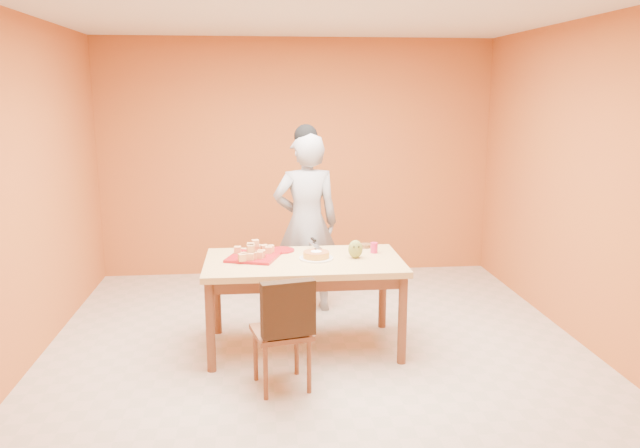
{
  "coord_description": "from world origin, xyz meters",
  "views": [
    {
      "loc": [
        -0.46,
        -4.67,
        2.1
      ],
      "look_at": [
        0.04,
        0.3,
        1.04
      ],
      "focal_mm": 35.0,
      "sensor_mm": 36.0,
      "label": 1
    }
  ],
  "objects": [
    {
      "name": "wall_right",
      "position": [
        2.25,
        0.0,
        1.35
      ],
      "size": [
        0.0,
        5.0,
        5.0
      ],
      "primitive_type": "plane",
      "rotation": [
        1.57,
        0.0,
        -1.57
      ],
      "color": "#B15728",
      "rests_on": "floor"
    },
    {
      "name": "sponge_cake",
      "position": [
        0.0,
        0.23,
        0.8
      ],
      "size": [
        0.22,
        0.22,
        0.05
      ],
      "primitive_type": "cylinder",
      "rotation": [
        0.0,
        0.0,
        0.01
      ],
      "color": "gold",
      "rests_on": "white_cake_plate"
    },
    {
      "name": "pastry_platter",
      "position": [
        -0.51,
        0.3,
        0.77
      ],
      "size": [
        0.48,
        0.48,
        0.02
      ],
      "primitive_type": "cube",
      "rotation": [
        0.0,
        0.0,
        -0.32
      ],
      "color": "maroon",
      "rests_on": "dining_table"
    },
    {
      "name": "wall_left",
      "position": [
        -2.25,
        0.0,
        1.35
      ],
      "size": [
        0.0,
        5.0,
        5.0
      ],
      "primitive_type": "plane",
      "rotation": [
        1.57,
        0.0,
        1.57
      ],
      "color": "#B15728",
      "rests_on": "floor"
    },
    {
      "name": "person",
      "position": [
        -0.01,
        1.14,
        0.86
      ],
      "size": [
        0.66,
        0.47,
        1.73
      ],
      "primitive_type": "imported",
      "rotation": [
        0.0,
        0.0,
        3.23
      ],
      "color": "gray",
      "rests_on": "floor"
    },
    {
      "name": "pastry_pile",
      "position": [
        -0.51,
        0.3,
        0.84
      ],
      "size": [
        0.34,
        0.34,
        0.11
      ],
      "primitive_type": null,
      "color": "tan",
      "rests_on": "pastry_platter"
    },
    {
      "name": "egg_ornament",
      "position": [
        0.33,
        0.23,
        0.84
      ],
      "size": [
        0.13,
        0.11,
        0.15
      ],
      "primitive_type": "ellipsoid",
      "rotation": [
        0.0,
        0.0,
        0.13
      ],
      "color": "olive",
      "rests_on": "dining_table"
    },
    {
      "name": "checker_tin",
      "position": [
        0.47,
        0.58,
        0.78
      ],
      "size": [
        0.11,
        0.11,
        0.03
      ],
      "primitive_type": "cylinder",
      "rotation": [
        0.0,
        0.0,
        0.02
      ],
      "color": "#39190F",
      "rests_on": "dining_table"
    },
    {
      "name": "dining_chair",
      "position": [
        -0.32,
        -0.49,
        0.44
      ],
      "size": [
        0.47,
        0.53,
        0.85
      ],
      "rotation": [
        0.0,
        0.0,
        0.22
      ],
      "color": "brown",
      "rests_on": "floor"
    },
    {
      "name": "magenta_glass",
      "position": [
        0.51,
        0.39,
        0.8
      ],
      "size": [
        0.07,
        0.07,
        0.09
      ],
      "primitive_type": "cylinder",
      "rotation": [
        0.0,
        0.0,
        0.24
      ],
      "color": "#BE1C4C",
      "rests_on": "dining_table"
    },
    {
      "name": "white_cake_plate",
      "position": [
        0.0,
        0.23,
        0.77
      ],
      "size": [
        0.29,
        0.29,
        0.01
      ],
      "primitive_type": "cylinder",
      "rotation": [
        0.0,
        0.0,
        0.05
      ],
      "color": "white",
      "rests_on": "dining_table"
    },
    {
      "name": "ceiling",
      "position": [
        0.0,
        0.0,
        2.7
      ],
      "size": [
        5.0,
        5.0,
        0.0
      ],
      "primitive_type": "plane",
      "rotation": [
        3.14,
        0.0,
        0.0
      ],
      "color": "silver",
      "rests_on": "wall_back"
    },
    {
      "name": "wall_back",
      "position": [
        0.0,
        2.5,
        1.35
      ],
      "size": [
        4.5,
        0.0,
        4.5
      ],
      "primitive_type": "plane",
      "rotation": [
        1.57,
        0.0,
        0.0
      ],
      "color": "#B15728",
      "rests_on": "floor"
    },
    {
      "name": "floor",
      "position": [
        0.0,
        0.0,
        0.0
      ],
      "size": [
        5.0,
        5.0,
        0.0
      ],
      "primitive_type": "plane",
      "color": "beige",
      "rests_on": "ground"
    },
    {
      "name": "red_dinner_plate",
      "position": [
        -0.27,
        0.52,
        0.77
      ],
      "size": [
        0.27,
        0.27,
        0.01
      ],
      "primitive_type": "cylinder",
      "rotation": [
        0.0,
        0.0,
        0.21
      ],
      "color": "maroon",
      "rests_on": "dining_table"
    },
    {
      "name": "dining_table",
      "position": [
        -0.1,
        0.23,
        0.67
      ],
      "size": [
        1.6,
        0.9,
        0.76
      ],
      "color": "#E5C277",
      "rests_on": "floor"
    },
    {
      "name": "cake_server",
      "position": [
        0.01,
        0.41,
        0.83
      ],
      "size": [
        0.1,
        0.26,
        0.01
      ],
      "primitive_type": "cube",
      "rotation": [
        0.0,
        0.0,
        0.19
      ],
      "color": "silver",
      "rests_on": "sponge_cake"
    }
  ]
}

